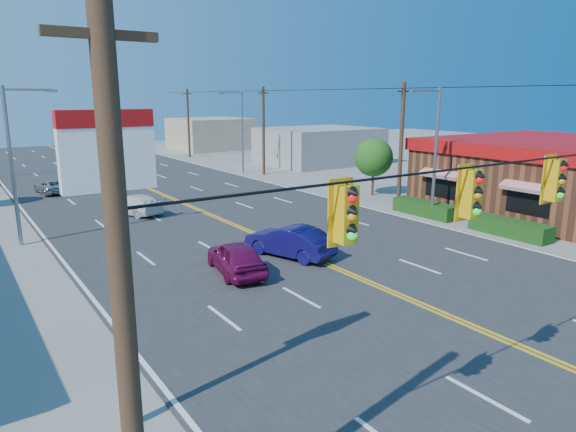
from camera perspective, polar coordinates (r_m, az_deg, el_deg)
ground at (r=17.09m, az=27.58°, el=-14.35°), size 160.00×160.00×0.00m
road at (r=31.01m, az=-6.53°, el=-0.82°), size 20.00×120.00×0.06m
signal_span at (r=15.48m, az=29.26°, el=1.88°), size 24.32×0.34×9.00m
kfc at (r=38.91m, az=26.71°, el=4.23°), size 16.30×12.40×4.70m
pizza_hut_sign at (r=11.35m, az=-18.99°, el=0.85°), size 1.90×0.30×6.85m
streetlight_se at (r=32.32m, az=15.89°, el=7.41°), size 2.55×0.25×8.00m
streetlight_ne at (r=51.16m, az=-5.30°, el=9.77°), size 2.55×0.25×8.00m
streetlight_sw at (r=29.07m, az=-28.04°, el=5.79°), size 2.55×0.25×8.00m
utility_pole_near at (r=36.06m, az=12.45°, el=7.64°), size 0.28×0.28×8.40m
utility_pole_mid at (r=50.15m, az=-2.75°, el=9.38°), size 0.28×0.28×8.40m
utility_pole_far at (r=66.17m, az=-11.01°, el=10.06°), size 0.28×0.28×8.40m
tree_kfc_rear at (r=39.92m, az=9.49°, el=6.44°), size 2.94×2.94×4.41m
bld_east_mid at (r=59.15m, az=3.44°, el=7.80°), size 12.00×10.00×4.00m
bld_east_far at (r=76.37m, az=-8.60°, el=9.03°), size 10.00×10.00×4.40m
car_magenta at (r=22.10m, az=-5.79°, el=-4.71°), size 2.42×4.43×1.43m
car_blue at (r=24.28m, az=0.15°, el=-2.94°), size 2.94×4.74×1.48m
car_white at (r=34.48m, az=-16.72°, el=1.16°), size 3.26×4.75×1.28m
car_silver at (r=44.30m, az=-24.82°, el=2.93°), size 2.16×4.07×1.09m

